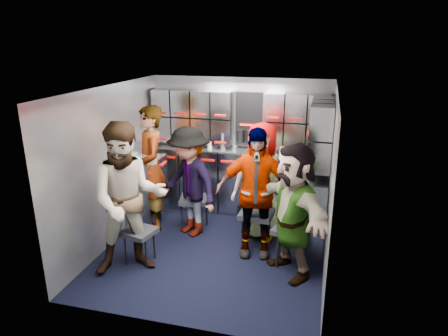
% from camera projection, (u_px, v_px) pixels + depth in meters
% --- Properties ---
extents(floor, '(3.00, 3.00, 0.00)m').
position_uv_depth(floor, '(214.00, 249.00, 5.27)').
color(floor, black).
rests_on(floor, ground).
extents(wall_back, '(2.80, 0.04, 2.10)m').
position_uv_depth(wall_back, '(240.00, 145.00, 6.33)').
color(wall_back, gray).
rests_on(wall_back, ground).
extents(wall_left, '(0.04, 3.00, 2.10)m').
position_uv_depth(wall_left, '(112.00, 166.00, 5.28)').
color(wall_left, gray).
rests_on(wall_left, ground).
extents(wall_right, '(0.04, 3.00, 2.10)m').
position_uv_depth(wall_right, '(330.00, 184.00, 4.62)').
color(wall_right, gray).
rests_on(wall_right, ground).
extents(ceiling, '(2.80, 3.00, 0.02)m').
position_uv_depth(ceiling, '(213.00, 89.00, 4.62)').
color(ceiling, silver).
rests_on(ceiling, wall_back).
extents(cart_bank_back, '(2.68, 0.38, 0.99)m').
position_uv_depth(cart_bank_back, '(236.00, 182.00, 6.31)').
color(cart_bank_back, '#90969F').
rests_on(cart_bank_back, ground).
extents(cart_bank_left, '(0.38, 0.76, 0.99)m').
position_uv_depth(cart_bank_left, '(147.00, 191.00, 5.92)').
color(cart_bank_left, '#90969F').
rests_on(cart_bank_left, ground).
extents(counter, '(2.68, 0.42, 0.03)m').
position_uv_depth(counter, '(237.00, 150.00, 6.15)').
color(counter, '#AEB0B5').
rests_on(counter, cart_bank_back).
extents(locker_bank_back, '(2.68, 0.28, 0.82)m').
position_uv_depth(locker_bank_back, '(238.00, 119.00, 6.05)').
color(locker_bank_back, '#90969F').
rests_on(locker_bank_back, wall_back).
extents(locker_bank_right, '(0.28, 1.00, 0.82)m').
position_uv_depth(locker_bank_right, '(321.00, 133.00, 5.16)').
color(locker_bank_right, '#90969F').
rests_on(locker_bank_right, wall_right).
extents(right_cabinet, '(0.28, 1.20, 1.00)m').
position_uv_depth(right_cabinet, '(315.00, 206.00, 5.37)').
color(right_cabinet, '#90969F').
rests_on(right_cabinet, ground).
extents(coffee_niche, '(0.46, 0.16, 0.84)m').
position_uv_depth(coffee_niche, '(250.00, 120.00, 6.07)').
color(coffee_niche, black).
rests_on(coffee_niche, wall_back).
extents(red_latch_strip, '(2.60, 0.02, 0.03)m').
position_uv_depth(red_latch_strip, '(234.00, 162.00, 6.00)').
color(red_latch_strip, '#AA0C05').
rests_on(red_latch_strip, cart_bank_back).
extents(jump_seat_near_left, '(0.44, 0.42, 0.44)m').
position_uv_depth(jump_seat_near_left, '(139.00, 233.00, 4.88)').
color(jump_seat_near_left, black).
rests_on(jump_seat_near_left, ground).
extents(jump_seat_mid_left, '(0.47, 0.45, 0.47)m').
position_uv_depth(jump_seat_mid_left, '(194.00, 201.00, 5.76)').
color(jump_seat_mid_left, black).
rests_on(jump_seat_mid_left, ground).
extents(jump_seat_center, '(0.49, 0.48, 0.49)m').
position_uv_depth(jump_seat_center, '(262.00, 202.00, 5.70)').
color(jump_seat_center, black).
rests_on(jump_seat_center, ground).
extents(jump_seat_mid_right, '(0.45, 0.43, 0.50)m').
position_uv_depth(jump_seat_mid_right, '(257.00, 216.00, 5.23)').
color(jump_seat_mid_right, black).
rests_on(jump_seat_mid_right, ground).
extents(jump_seat_near_right, '(0.51, 0.50, 0.49)m').
position_uv_depth(jump_seat_near_right, '(292.00, 232.00, 4.81)').
color(jump_seat_near_right, black).
rests_on(jump_seat_near_right, ground).
extents(attendant_standing, '(0.72, 0.78, 1.80)m').
position_uv_depth(attendant_standing, '(151.00, 169.00, 5.64)').
color(attendant_standing, black).
rests_on(attendant_standing, ground).
extents(attendant_arc_a, '(1.10, 1.03, 1.81)m').
position_uv_depth(attendant_arc_a, '(129.00, 200.00, 4.55)').
color(attendant_arc_a, black).
rests_on(attendant_arc_a, ground).
extents(attendant_arc_b, '(1.15, 1.02, 1.55)m').
position_uv_depth(attendant_arc_b, '(189.00, 182.00, 5.49)').
color(attendant_arc_b, black).
rests_on(attendant_arc_b, ground).
extents(attendant_arc_c, '(0.86, 0.62, 1.62)m').
position_uv_depth(attendant_arc_c, '(261.00, 181.00, 5.42)').
color(attendant_arc_c, black).
rests_on(attendant_arc_c, ground).
extents(attendant_arc_d, '(1.02, 0.54, 1.67)m').
position_uv_depth(attendant_arc_d, '(255.00, 193.00, 4.94)').
color(attendant_arc_d, black).
rests_on(attendant_arc_d, ground).
extents(attendant_arc_e, '(1.31, 1.43, 1.59)m').
position_uv_depth(attendant_arc_e, '(292.00, 211.00, 4.53)').
color(attendant_arc_e, black).
rests_on(attendant_arc_e, ground).
extents(bottle_left, '(0.07, 0.07, 0.25)m').
position_uv_depth(bottle_left, '(223.00, 141.00, 6.10)').
color(bottle_left, white).
rests_on(bottle_left, counter).
extents(bottle_mid, '(0.07, 0.07, 0.27)m').
position_uv_depth(bottle_mid, '(193.00, 139.00, 6.21)').
color(bottle_mid, white).
rests_on(bottle_mid, counter).
extents(bottle_right, '(0.07, 0.07, 0.22)m').
position_uv_depth(bottle_right, '(274.00, 145.00, 5.92)').
color(bottle_right, white).
rests_on(bottle_right, counter).
extents(cup_left, '(0.07, 0.07, 0.11)m').
position_uv_depth(cup_left, '(210.00, 145.00, 6.17)').
color(cup_left, tan).
rests_on(cup_left, counter).
extents(cup_right, '(0.08, 0.08, 0.10)m').
position_uv_depth(cup_right, '(282.00, 150.00, 5.90)').
color(cup_right, tan).
rests_on(cup_right, counter).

